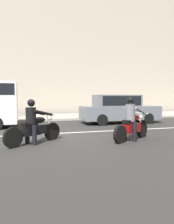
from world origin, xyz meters
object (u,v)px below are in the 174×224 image
at_px(motorcycle_with_rider_black_leather, 34,126).
at_px(pedestrian_bystander, 15,104).
at_px(parked_sedan_slate_gray, 119,109).
at_px(motorcycle_with_rider_gray, 132,123).

height_order(motorcycle_with_rider_black_leather, pedestrian_bystander, pedestrian_bystander).
bearing_deg(parked_sedan_slate_gray, motorcycle_with_rider_gray, -109.96).
xyz_separation_m(motorcycle_with_rider_gray, pedestrian_bystander, (-4.42, 10.29, 0.44)).
relative_size(motorcycle_with_rider_black_leather, pedestrian_bystander, 1.17).
bearing_deg(motorcycle_with_rider_black_leather, pedestrian_bystander, 95.79).
height_order(motorcycle_with_rider_gray, pedestrian_bystander, pedestrian_bystander).
height_order(motorcycle_with_rider_black_leather, parked_sedan_slate_gray, parked_sedan_slate_gray).
distance_m(motorcycle_with_rider_gray, parked_sedan_slate_gray, 5.20).
xyz_separation_m(motorcycle_with_rider_black_leather, parked_sedan_slate_gray, (5.19, 4.44, 0.27)).
height_order(motorcycle_with_rider_black_leather, motorcycle_with_rider_gray, motorcycle_with_rider_gray).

